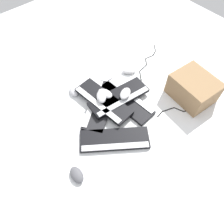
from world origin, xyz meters
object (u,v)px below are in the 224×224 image
keyboard_3 (119,97)px  mouse_3 (74,91)px  mouse_4 (77,175)px  keyboard_4 (103,101)px  mouse_1 (125,94)px  mouse_2 (105,93)px  cardboard_box (193,88)px  mouse_0 (129,71)px  keyboard_2 (115,140)px  keyboard_1 (100,105)px  keyboard_0 (126,100)px  mouse_5 (101,97)px

keyboard_3 → mouse_3: (-0.20, 0.28, -0.02)m
mouse_4 → keyboard_4: bearing=130.8°
mouse_1 → mouse_2: same height
cardboard_box → mouse_0: bearing=110.8°
keyboard_2 → keyboard_4: 0.30m
keyboard_3 → mouse_3: 0.34m
keyboard_1 → mouse_4: bearing=-144.0°
mouse_0 → cardboard_box: bearing=-31.6°
keyboard_1 → mouse_3: bearing=107.0°
keyboard_0 → mouse_4: mouse_4 is taller
keyboard_2 → mouse_3: (0.03, 0.50, 0.01)m
keyboard_3 → cardboard_box: cardboard_box is taller
keyboard_4 → mouse_1: 0.16m
keyboard_3 → keyboard_0: bearing=-46.2°
mouse_0 → mouse_3: 0.46m
keyboard_4 → mouse_5: size_ratio=4.12×
keyboard_0 → mouse_2: size_ratio=4.09×
keyboard_3 → mouse_3: keyboard_3 is taller
keyboard_4 → mouse_3: keyboard_4 is taller
mouse_2 → mouse_3: size_ratio=1.00×
keyboard_1 → keyboard_0: bearing=-28.0°
keyboard_2 → cardboard_box: 0.67m
keyboard_3 → mouse_1: bearing=-33.7°
mouse_4 → cardboard_box: cardboard_box is taller
keyboard_0 → mouse_5: bearing=145.4°
keyboard_1 → mouse_0: (0.38, 0.11, 0.01)m
mouse_0 → keyboard_1: bearing=-126.3°
keyboard_2 → mouse_1: 0.34m
keyboard_3 → mouse_1: mouse_1 is taller
keyboard_1 → mouse_2: bearing=14.1°
keyboard_1 → keyboard_4: 0.04m
mouse_0 → mouse_4: (-0.80, -0.41, 0.00)m
mouse_2 → mouse_5: size_ratio=1.00×
mouse_4 → mouse_5: bearing=132.2°
keyboard_0 → mouse_1: mouse_1 is taller
keyboard_0 → cardboard_box: cardboard_box is taller
mouse_2 → keyboard_0: bearing=-151.1°
keyboard_2 → mouse_5: mouse_5 is taller
keyboard_4 → keyboard_0: bearing=-31.0°
keyboard_3 → keyboard_4: (-0.11, 0.05, 0.00)m
cardboard_box → mouse_1: bearing=144.3°
keyboard_2 → keyboard_4: keyboard_4 is taller
mouse_2 → cardboard_box: size_ratio=0.37×
keyboard_4 → mouse_5: bearing=100.2°
keyboard_1 → cardboard_box: (0.56, -0.36, 0.07)m
keyboard_1 → mouse_3: size_ratio=4.05×
keyboard_2 → keyboard_1: bearing=69.5°
keyboard_4 → mouse_4: keyboard_4 is taller
mouse_4 → mouse_5: size_ratio=1.00×
keyboard_0 → mouse_2: bearing=135.2°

